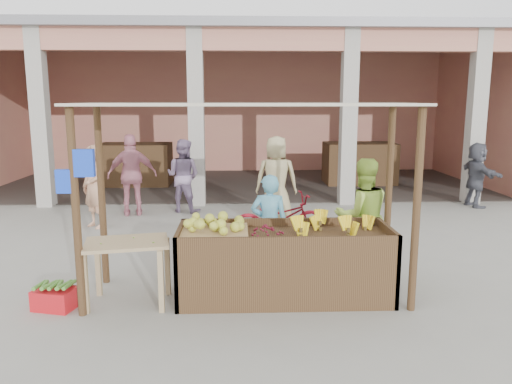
{
  "coord_description": "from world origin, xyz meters",
  "views": [
    {
      "loc": [
        -0.07,
        -5.87,
        2.42
      ],
      "look_at": [
        0.2,
        1.2,
        1.11
      ],
      "focal_mm": 35.0,
      "sensor_mm": 36.0,
      "label": 1
    }
  ],
  "objects_px": {
    "red_crate": "(55,299)",
    "vendor_green": "(362,213)",
    "side_table": "(127,252)",
    "fruit_stall": "(284,266)",
    "vendor_blue": "(269,221)",
    "motorcycle": "(279,218)"
  },
  "relations": [
    {
      "from": "red_crate",
      "to": "vendor_green",
      "type": "distance_m",
      "value": 4.13
    },
    {
      "from": "side_table",
      "to": "vendor_green",
      "type": "height_order",
      "value": "vendor_green"
    },
    {
      "from": "fruit_stall",
      "to": "vendor_green",
      "type": "distance_m",
      "value": 1.54
    },
    {
      "from": "vendor_blue",
      "to": "vendor_green",
      "type": "xyz_separation_m",
      "value": [
        1.31,
        0.02,
        0.1
      ]
    },
    {
      "from": "red_crate",
      "to": "vendor_green",
      "type": "bearing_deg",
      "value": 31.03
    },
    {
      "from": "vendor_blue",
      "to": "fruit_stall",
      "type": "bearing_deg",
      "value": 105.01
    },
    {
      "from": "red_crate",
      "to": "fruit_stall",
      "type": "bearing_deg",
      "value": 20.17
    },
    {
      "from": "red_crate",
      "to": "motorcycle",
      "type": "height_order",
      "value": "motorcycle"
    },
    {
      "from": "red_crate",
      "to": "vendor_green",
      "type": "xyz_separation_m",
      "value": [
        3.9,
        1.13,
        0.74
      ]
    },
    {
      "from": "vendor_blue",
      "to": "motorcycle",
      "type": "height_order",
      "value": "vendor_blue"
    },
    {
      "from": "side_table",
      "to": "vendor_green",
      "type": "xyz_separation_m",
      "value": [
        3.06,
        1.01,
        0.22
      ]
    },
    {
      "from": "side_table",
      "to": "vendor_green",
      "type": "bearing_deg",
      "value": 7.59
    },
    {
      "from": "red_crate",
      "to": "vendor_blue",
      "type": "height_order",
      "value": "vendor_blue"
    },
    {
      "from": "red_crate",
      "to": "side_table",
      "type": "bearing_deg",
      "value": 23.0
    },
    {
      "from": "side_table",
      "to": "vendor_green",
      "type": "distance_m",
      "value": 3.23
    },
    {
      "from": "fruit_stall",
      "to": "motorcycle",
      "type": "xyz_separation_m",
      "value": [
        0.13,
        2.34,
        0.05
      ]
    },
    {
      "from": "fruit_stall",
      "to": "red_crate",
      "type": "height_order",
      "value": "fruit_stall"
    },
    {
      "from": "side_table",
      "to": "red_crate",
      "type": "relative_size",
      "value": 2.3
    },
    {
      "from": "red_crate",
      "to": "motorcycle",
      "type": "distance_m",
      "value": 3.87
    },
    {
      "from": "vendor_green",
      "to": "motorcycle",
      "type": "xyz_separation_m",
      "value": [
        -1.05,
        1.47,
        -0.41
      ]
    },
    {
      "from": "fruit_stall",
      "to": "red_crate",
      "type": "bearing_deg",
      "value": -174.71
    },
    {
      "from": "motorcycle",
      "to": "fruit_stall",
      "type": "bearing_deg",
      "value": 166.48
    }
  ]
}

